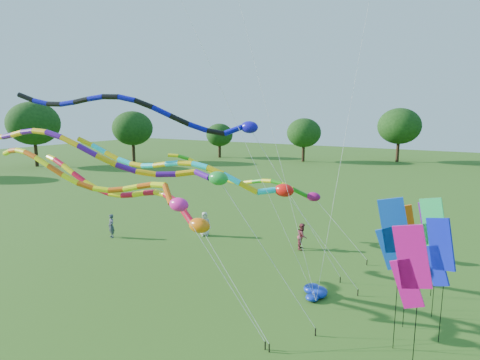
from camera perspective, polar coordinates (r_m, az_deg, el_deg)
The scene contains 18 objects.
ground at distance 15.55m, azimuth -4.09°, elevation -21.39°, with size 160.00×160.00×0.00m, color #2C5717.
tree_ring at distance 12.51m, azimuth 21.99°, elevation -4.22°, with size 114.14×115.41×9.19m.
tube_kite_red at distance 17.45m, azimuth -14.24°, elevation -2.40°, with size 12.78×1.61×6.39m.
tube_kite_orange at distance 16.74m, azimuth -18.44°, elevation -0.29°, with size 12.75×1.62×6.98m.
tube_kite_purple at distance 16.77m, azimuth -16.98°, elevation 3.05°, with size 14.62×2.81×7.92m.
tube_kite_blue at distance 19.20m, azimuth -11.78°, elevation 9.16°, with size 14.54×5.91×9.46m.
tube_kite_cyan at distance 19.21m, azimuth -5.96°, elevation 1.13°, with size 14.24×2.74×7.14m.
tube_kite_green at distance 23.41m, azimuth 2.19°, elevation -0.18°, with size 12.35×1.01×5.89m.
banner_pole_violet at distance 19.23m, azimuth 25.40°, elevation -6.27°, with size 1.16×0.12×4.30m.
banner_pole_blue_b at distance 15.57m, azimuth 26.47°, elevation -9.18°, with size 1.09×0.55×4.52m.
banner_pole_magenta_a at distance 12.35m, azimuth 23.08°, elevation -11.33°, with size 1.16×0.09×5.02m.
banner_pole_blue_a at distance 14.19m, azimuth 20.92°, elevation -7.22°, with size 1.16×0.24×5.32m.
banner_pole_orange at distance 15.84m, azimuth 22.07°, elevation -7.68°, with size 1.09×0.55×4.75m.
banner_pole_green at distance 17.22m, azimuth 25.65°, elevation -6.28°, with size 1.15×0.31×4.83m.
blue_nylon_heap at distance 18.46m, azimuth 10.22°, elevation -15.56°, with size 1.29×1.27×0.41m.
person_a at distance 26.33m, azimuth -5.04°, elevation -6.24°, with size 0.77×0.50×1.58m, color beige.
person_b at distance 27.16m, azimuth -17.83°, elevation -6.24°, with size 0.56×0.37×1.53m, color #383E4E.
person_c at distance 24.06m, azimuth 8.82°, elevation -7.90°, with size 0.76×0.59×1.56m, color maroon.
Camera 1 is at (7.58, -10.93, 8.04)m, focal length 30.00 mm.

